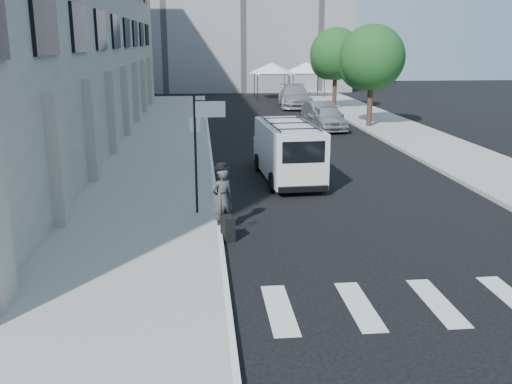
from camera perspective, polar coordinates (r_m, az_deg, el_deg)
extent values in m
plane|color=black|center=(14.25, 4.68, -6.07)|extent=(120.00, 120.00, 0.00)
cube|color=gray|center=(29.56, -9.10, 4.97)|extent=(4.50, 48.00, 0.15)
cube|color=gray|center=(35.36, 13.38, 6.37)|extent=(4.00, 56.00, 0.15)
cube|color=gray|center=(32.38, -22.75, 15.43)|extent=(10.00, 44.00, 12.00)
cylinder|color=black|center=(16.59, -6.06, 3.75)|extent=(0.07, 0.07, 3.50)
cube|color=white|center=(16.46, -6.14, 6.66)|extent=(0.30, 0.03, 0.42)
cube|color=white|center=(16.39, -4.60, 8.25)|extent=(0.85, 0.06, 0.45)
cylinder|color=black|center=(34.77, 11.31, 8.55)|extent=(0.32, 0.32, 2.80)
sphere|color=#144119|center=(34.59, 11.54, 13.05)|extent=(3.80, 3.80, 3.80)
sphere|color=#144119|center=(35.07, 10.56, 12.18)|extent=(2.66, 2.66, 2.66)
cylinder|color=black|center=(43.42, 7.86, 9.92)|extent=(0.32, 0.32, 2.80)
sphere|color=#144119|center=(43.27, 7.99, 13.52)|extent=(3.80, 3.80, 3.80)
sphere|color=#144119|center=(43.78, 7.26, 12.81)|extent=(2.66, 2.66, 2.66)
cylinder|color=black|center=(50.09, 0.14, 10.36)|extent=(0.06, 0.06, 2.20)
cylinder|color=black|center=(50.45, 3.36, 10.37)|extent=(0.06, 0.06, 2.20)
cylinder|color=black|center=(52.87, -0.17, 10.60)|extent=(0.06, 0.06, 2.20)
cylinder|color=black|center=(53.21, 2.89, 10.61)|extent=(0.06, 0.06, 2.20)
cube|color=white|center=(51.56, 1.56, 11.77)|extent=(3.00, 3.00, 0.12)
cone|color=white|center=(51.54, 1.57, 12.32)|extent=(4.00, 4.00, 0.90)
cylinder|color=black|center=(51.01, 3.72, 10.41)|extent=(0.06, 0.06, 2.20)
cylinder|color=black|center=(51.54, 6.85, 10.39)|extent=(0.06, 0.06, 2.20)
cylinder|color=black|center=(53.77, 3.23, 10.65)|extent=(0.06, 0.06, 2.20)
cylinder|color=black|center=(54.27, 6.21, 10.63)|extent=(0.06, 0.06, 2.20)
cube|color=white|center=(52.55, 5.03, 11.78)|extent=(3.00, 3.00, 0.12)
cone|color=white|center=(52.53, 5.05, 12.32)|extent=(4.00, 4.00, 0.90)
imported|color=#3A3A3D|center=(15.67, -3.41, -0.71)|extent=(0.76, 0.66, 1.76)
cube|color=black|center=(15.87, -3.37, -3.17)|extent=(0.15, 0.45, 0.34)
cube|color=black|center=(14.99, -2.83, -3.64)|extent=(0.38, 0.50, 0.65)
cylinder|color=black|center=(14.96, -3.50, -1.26)|extent=(0.02, 0.02, 0.62)
cylinder|color=black|center=(15.02, -2.68, -1.17)|extent=(0.02, 0.02, 0.62)
cube|color=black|center=(14.91, -3.11, -0.10)|extent=(0.25, 0.09, 0.03)
cube|color=silver|center=(21.27, 3.25, 4.21)|extent=(2.05, 4.95, 1.89)
cube|color=silver|center=(23.92, 1.94, 4.28)|extent=(1.75, 0.90, 0.99)
cube|color=black|center=(18.88, 4.77, 4.01)|extent=(1.44, 0.15, 0.72)
cylinder|color=black|center=(22.93, 0.25, 2.97)|extent=(0.29, 0.70, 0.68)
cylinder|color=black|center=(23.25, 4.43, 3.09)|extent=(0.29, 0.70, 0.68)
cylinder|color=black|center=(19.72, 1.75, 0.99)|extent=(0.29, 0.70, 0.68)
cylinder|color=black|center=(20.10, 6.55, 1.16)|extent=(0.29, 0.70, 0.68)
imported|color=#9C9EA4|center=(33.88, 7.16, 7.39)|extent=(1.84, 4.24, 1.42)
imported|color=#53565A|center=(35.41, 6.59, 7.76)|extent=(1.83, 4.53, 1.46)
imported|color=#93949A|center=(45.20, 3.90, 9.51)|extent=(2.83, 6.02, 1.70)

